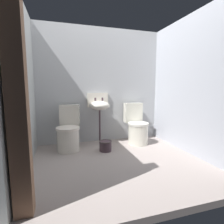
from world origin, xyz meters
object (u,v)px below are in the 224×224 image
toilet_left (69,132)px  bucket (106,146)px  toilet_right (136,127)px  wooden_door_post (16,82)px  sink (99,105)px

toilet_left → bucket: toilet_left is taller
toilet_left → toilet_right: bearing=-168.7°
wooden_door_post → toilet_left: 1.83m
toilet_left → bucket: (0.60, -0.28, -0.23)m
sink → toilet_left: bearing=-162.7°
toilet_right → sink: 0.85m
toilet_right → wooden_door_post: bearing=44.8°
wooden_door_post → toilet_left: size_ratio=2.90×
wooden_door_post → sink: size_ratio=2.28×
wooden_door_post → toilet_right: size_ratio=2.90×
wooden_door_post → toilet_right: bearing=41.5°
toilet_right → sink: (-0.71, 0.19, 0.43)m
toilet_left → bucket: 0.70m
wooden_door_post → bucket: 1.97m
wooden_door_post → sink: wooden_door_post is taller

